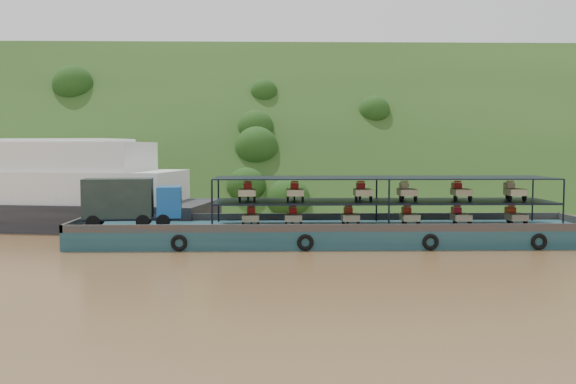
{
  "coord_description": "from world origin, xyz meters",
  "views": [
    {
      "loc": [
        -3.21,
        -45.44,
        6.59
      ],
      "look_at": [
        -2.0,
        3.0,
        3.2
      ],
      "focal_mm": 40.0,
      "sensor_mm": 36.0,
      "label": 1
    }
  ],
  "objects": [
    {
      "name": "hillside",
      "position": [
        0.0,
        36.0,
        0.0
      ],
      "size": [
        140.0,
        39.6,
        39.6
      ],
      "primitive_type": "cube",
      "rotation": [
        0.79,
        0.0,
        0.0
      ],
      "color": "#1B3312",
      "rests_on": "ground"
    },
    {
      "name": "ground",
      "position": [
        0.0,
        0.0,
        0.0
      ],
      "size": [
        160.0,
        160.0,
        0.0
      ],
      "primitive_type": "plane",
      "color": "brown",
      "rests_on": "ground"
    },
    {
      "name": "cargo_barge",
      "position": [
        -0.14,
        -1.66,
        1.12
      ],
      "size": [
        35.0,
        7.18,
        4.54
      ],
      "color": "#12363F",
      "rests_on": "ground"
    }
  ]
}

